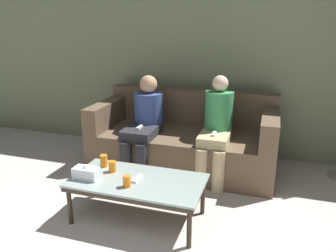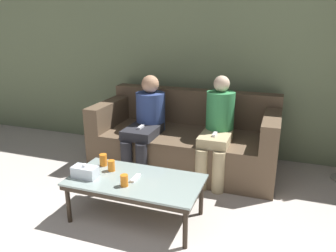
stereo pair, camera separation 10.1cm
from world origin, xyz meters
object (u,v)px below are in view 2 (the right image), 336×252
cup_near_left (103,160)px  seated_person_mid_left (218,126)px  couch (186,140)px  coffee_table (136,183)px  tissue_box (85,172)px  cup_near_right (124,180)px  cup_far_center (111,166)px  seated_person_left_end (147,120)px  game_remote (135,178)px

cup_near_left → seated_person_mid_left: seated_person_mid_left is taller
seated_person_mid_left → couch: bearing=151.6°
coffee_table → tissue_box: size_ratio=5.27×
cup_near_right → cup_far_center: (-0.24, 0.22, 0.00)m
cup_near_right → seated_person_left_end: size_ratio=0.09×
game_remote → seated_person_mid_left: seated_person_mid_left is taller
tissue_box → seated_person_mid_left: size_ratio=0.19×
coffee_table → tissue_box: bearing=-165.2°
cup_far_center → game_remote: 0.29m
cup_far_center → game_remote: (0.28, -0.08, -0.04)m
game_remote → coffee_table: bearing=-82.9°
cup_near_right → seated_person_left_end: (-0.30, 1.18, 0.16)m
cup_far_center → seated_person_left_end: seated_person_left_end is taller
cup_near_right → game_remote: 0.15m
coffee_table → cup_near_left: bearing=159.0°
cup_near_left → tissue_box: size_ratio=0.52×
coffee_table → seated_person_mid_left: seated_person_mid_left is taller
coffee_table → cup_far_center: 0.30m
cup_far_center → tissue_box: 0.25m
tissue_box → couch: bearing=69.6°
couch → seated_person_mid_left: (0.42, -0.23, 0.29)m
couch → cup_near_right: size_ratio=21.24×
couch → cup_near_left: (-0.49, -1.11, 0.12)m
game_remote → tissue_box: bearing=-165.2°
cup_near_left → seated_person_left_end: (0.07, 0.88, 0.16)m
coffee_table → game_remote: size_ratio=7.73×
seated_person_mid_left → coffee_table: bearing=-115.7°
cup_near_left → cup_near_right: size_ratio=1.14×
tissue_box → seated_person_left_end: 1.16m
game_remote → seated_person_mid_left: 1.18m
cup_near_right → cup_far_center: cup_far_center is taller
cup_far_center → coffee_table: bearing=-15.8°
coffee_table → cup_near_right: bearing=-102.3°
tissue_box → game_remote: 0.45m
cup_near_right → game_remote: bearing=77.7°
coffee_table → game_remote: 0.05m
couch → cup_near_right: (-0.12, -1.41, 0.11)m
seated_person_left_end → seated_person_mid_left: size_ratio=0.97×
coffee_table → game_remote: bearing=97.1°
cup_far_center → seated_person_mid_left: bearing=51.2°
coffee_table → couch: bearing=86.1°
cup_far_center → tissue_box: size_ratio=0.46×
cup_far_center → seated_person_left_end: (-0.05, 0.96, 0.16)m
tissue_box → cup_near_left: bearing=84.4°
couch → game_remote: 1.27m
game_remote → seated_person_left_end: size_ratio=0.14×
coffee_table → seated_person_left_end: 1.12m
cup_far_center → couch: bearing=73.1°
couch → cup_far_center: couch is taller
coffee_table → game_remote: game_remote is taller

